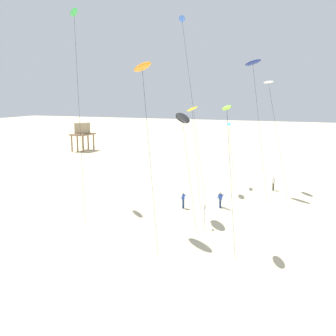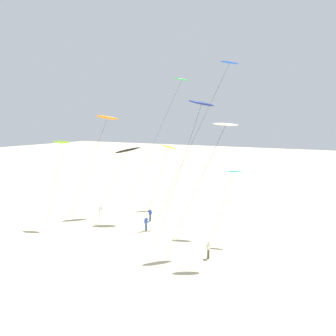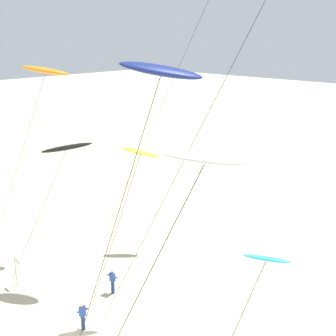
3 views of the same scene
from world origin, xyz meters
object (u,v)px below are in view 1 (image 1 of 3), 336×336
(kite_green, at_px, (74,15))
(kite_yellow, at_px, (192,110))
(kite_blue, at_px, (182,22))
(kite_black, at_px, (182,118))
(kite_cyan, at_px, (229,125))
(kite_flyer_middle, at_px, (273,183))
(kite_navy, at_px, (253,64))
(stilt_house, at_px, (82,131))
(kite_lime, at_px, (227,109))
(kite_flyer_nearest, at_px, (183,200))
(kite_orange, at_px, (142,68))
(kite_flyer_furthest, at_px, (220,199))
(marker_flag, at_px, (205,212))
(kite_white, at_px, (269,83))

(kite_green, bearing_deg, kite_yellow, -70.64)
(kite_yellow, relative_size, kite_blue, 0.51)
(kite_black, xyz_separation_m, kite_cyan, (14.35, -1.00, -1.66))
(kite_flyer_middle, bearing_deg, kite_black, 154.55)
(kite_navy, xyz_separation_m, stilt_house, (22.67, 36.83, -10.53))
(kite_lime, distance_m, kite_green, 20.72)
(kite_black, bearing_deg, kite_blue, 19.53)
(kite_black, relative_size, kite_flyer_nearest, 5.82)
(kite_orange, xyz_separation_m, kite_flyer_nearest, (7.37, -0.93, -12.38))
(kite_blue, distance_m, kite_flyer_furthest, 20.90)
(kite_flyer_furthest, bearing_deg, marker_flag, -177.45)
(kite_flyer_furthest, distance_m, marker_flag, 6.67)
(kite_flyer_nearest, height_order, kite_flyer_middle, same)
(kite_green, height_order, kite_white, kite_green)
(kite_cyan, distance_m, kite_flyer_furthest, 12.08)
(kite_black, bearing_deg, kite_green, 82.18)
(kite_black, xyz_separation_m, kite_green, (1.64, 11.91, 9.71))
(kite_black, height_order, kite_flyer_furthest, kite_black)
(kite_black, xyz_separation_m, stilt_house, (34.46, 32.83, -5.19))
(kite_yellow, xyz_separation_m, kite_white, (9.24, -6.26, 2.85))
(kite_green, relative_size, kite_flyer_furthest, 11.66)
(kite_orange, bearing_deg, marker_flag, -64.04)
(kite_flyer_nearest, xyz_separation_m, stilt_house, (31.64, 32.00, 3.05))
(kite_orange, height_order, kite_flyer_nearest, kite_orange)
(kite_navy, relative_size, kite_flyer_middle, 9.00)
(kite_black, bearing_deg, kite_white, -20.08)
(kite_white, distance_m, kite_flyer_furthest, 15.81)
(kite_cyan, distance_m, kite_blue, 13.16)
(kite_flyer_furthest, bearing_deg, kite_white, -15.26)
(kite_black, relative_size, kite_yellow, 0.96)
(kite_white, bearing_deg, kite_navy, 154.87)
(kite_cyan, bearing_deg, marker_flag, -173.66)
(kite_black, relative_size, kite_cyan, 1.24)
(kite_navy, distance_m, marker_flag, 19.20)
(kite_black, distance_m, stilt_house, 47.88)
(kite_green, xyz_separation_m, kite_flyer_nearest, (1.18, -11.08, -17.95))
(kite_green, height_order, kite_flyer_nearest, kite_green)
(kite_yellow, height_order, kite_flyer_nearest, kite_yellow)
(kite_orange, height_order, kite_flyer_middle, kite_orange)
(kite_blue, height_order, kite_flyer_middle, kite_blue)
(kite_navy, xyz_separation_m, kite_lime, (-17.76, -1.34, -4.24))
(kite_flyer_middle, relative_size, marker_flag, 0.80)
(kite_blue, height_order, kite_flyer_furthest, kite_blue)
(kite_yellow, height_order, kite_white, kite_white)
(kite_flyer_middle, bearing_deg, stilt_house, 62.36)
(kite_yellow, bearing_deg, kite_lime, -151.55)
(stilt_house, bearing_deg, kite_cyan, -120.74)
(kite_navy, relative_size, kite_blue, 0.75)
(kite_cyan, bearing_deg, kite_flyer_furthest, -171.17)
(kite_yellow, xyz_separation_m, kite_flyer_middle, (8.31, -7.45, -8.69))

